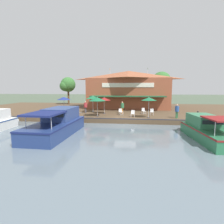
# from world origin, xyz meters

# --- Properties ---
(ground_plane) EXTENTS (220.00, 220.00, 0.00)m
(ground_plane) POSITION_xyz_m (0.00, 0.00, 0.00)
(ground_plane) COLOR #4C5B47
(quay_deck) EXTENTS (22.00, 56.00, 0.60)m
(quay_deck) POSITION_xyz_m (-11.00, 0.00, 0.30)
(quay_deck) COLOR brown
(quay_deck) RESTS_ON ground
(quay_edge_fender) EXTENTS (0.20, 50.40, 0.10)m
(quay_edge_fender) POSITION_xyz_m (-0.10, 0.00, 0.65)
(quay_edge_fender) COLOR #2D2D33
(quay_edge_fender) RESTS_ON quay_deck
(waterfront_restaurant) EXTENTS (11.50, 14.66, 7.31)m
(waterfront_restaurant) POSITION_xyz_m (-13.62, -0.11, 4.05)
(waterfront_restaurant) COLOR brown
(waterfront_restaurant) RESTS_ON quay_deck
(patio_umbrella_near_quay_edge) EXTENTS (2.08, 2.08, 2.47)m
(patio_umbrella_near_quay_edge) POSITION_xyz_m (-5.90, -5.15, 2.82)
(patio_umbrella_near_quay_edge) COLOR #B7B7B7
(patio_umbrella_near_quay_edge) RESTS_ON quay_deck
(patio_umbrella_far_corner) EXTENTS (2.17, 2.17, 2.46)m
(patio_umbrella_far_corner) POSITION_xyz_m (-1.91, -3.65, 2.79)
(patio_umbrella_far_corner) COLOR #B7B7B7
(patio_umbrella_far_corner) RESTS_ON quay_deck
(patio_umbrella_mid_patio_right) EXTENTS (1.83, 1.83, 2.31)m
(patio_umbrella_mid_patio_right) POSITION_xyz_m (-4.25, -3.16, 2.67)
(patio_umbrella_mid_patio_right) COLOR #B7B7B7
(patio_umbrella_mid_patio_right) RESTS_ON quay_deck
(patio_umbrella_back_row) EXTENTS (1.77, 1.77, 2.47)m
(patio_umbrella_back_row) POSITION_xyz_m (-2.18, -8.15, 2.83)
(patio_umbrella_back_row) COLOR #B7B7B7
(patio_umbrella_back_row) RESTS_ON quay_deck
(patio_umbrella_by_entrance) EXTENTS (1.82, 1.82, 2.50)m
(patio_umbrella_by_entrance) POSITION_xyz_m (-1.46, 2.71, 2.87)
(patio_umbrella_by_entrance) COLOR #B7B7B7
(patio_umbrella_by_entrance) RESTS_ON quay_deck
(cafe_chair_facing_river) EXTENTS (0.47, 0.47, 0.85)m
(cafe_chair_facing_river) POSITION_xyz_m (-1.87, 0.84, 1.08)
(cafe_chair_facing_river) COLOR white
(cafe_chair_facing_river) RESTS_ON quay_deck
(cafe_chair_mid_patio) EXTENTS (0.48, 0.48, 0.85)m
(cafe_chair_mid_patio) POSITION_xyz_m (-3.82, 3.35, 1.08)
(cafe_chair_mid_patio) COLOR white
(cafe_chair_mid_patio) RESTS_ON quay_deck
(cafe_chair_under_first_umbrella) EXTENTS (0.60, 0.60, 0.85)m
(cafe_chair_under_first_umbrella) POSITION_xyz_m (-3.39, -0.79, 1.08)
(cafe_chair_under_first_umbrella) COLOR white
(cafe_chair_under_first_umbrella) RESTS_ON quay_deck
(cafe_chair_beside_entrance) EXTENTS (0.59, 0.59, 0.85)m
(cafe_chair_beside_entrance) POSITION_xyz_m (-4.56, 2.30, 1.08)
(cafe_chair_beside_entrance) COLOR white
(cafe_chair_beside_entrance) RESTS_ON quay_deck
(person_mid_patio) EXTENTS (0.48, 0.48, 1.69)m
(person_mid_patio) POSITION_xyz_m (-4.66, -0.65, 1.66)
(person_mid_patio) COLOR orange
(person_mid_patio) RESTS_ON quay_deck
(person_at_quay_edge) EXTENTS (0.47, 0.47, 1.66)m
(person_at_quay_edge) POSITION_xyz_m (-1.59, 6.02, 1.64)
(person_at_quay_edge) COLOR #337547
(person_at_quay_edge) RESTS_ON quay_deck
(person_near_entrance) EXTENTS (0.48, 0.48, 1.69)m
(person_near_entrance) POSITION_xyz_m (-4.77, -5.99, 1.66)
(person_near_entrance) COLOR #4C4C56
(person_near_entrance) RESTS_ON quay_deck
(motorboat_second_along) EXTENTS (8.65, 3.02, 2.26)m
(motorboat_second_along) POSITION_xyz_m (4.68, -5.78, 0.94)
(motorboat_second_along) COLOR navy
(motorboat_second_along) RESTS_ON river_water
(motorboat_far_downstream) EXTENTS (7.52, 2.85, 2.01)m
(motorboat_far_downstream) POSITION_xyz_m (4.87, 6.75, 0.78)
(motorboat_far_downstream) COLOR #287047
(motorboat_far_downstream) RESTS_ON river_water
(mooring_post) EXTENTS (0.22, 0.22, 1.03)m
(mooring_post) POSITION_xyz_m (-0.35, 7.96, 1.12)
(mooring_post) COLOR #473323
(mooring_post) RESTS_ON quay_deck
(tree_behind_restaurant) EXTENTS (3.39, 3.23, 6.03)m
(tree_behind_restaurant) POSITION_xyz_m (-17.73, -13.68, 4.90)
(tree_behind_restaurant) COLOR brown
(tree_behind_restaurant) RESTS_ON quay_deck
(tree_upstream_bank) EXTENTS (3.95, 3.76, 6.87)m
(tree_upstream_bank) POSITION_xyz_m (-16.39, 6.21, 5.49)
(tree_upstream_bank) COLOR brown
(tree_upstream_bank) RESTS_ON quay_deck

